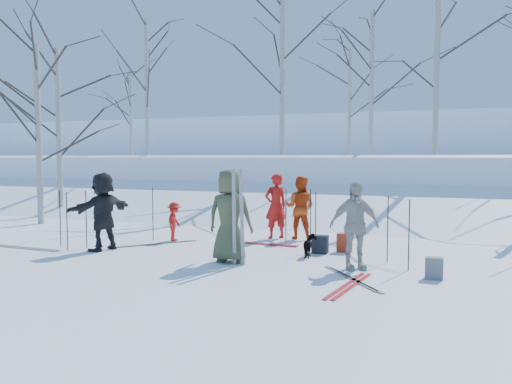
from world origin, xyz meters
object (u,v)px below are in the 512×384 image
at_px(skier_red_north, 276,206).
at_px(backpack_red, 344,243).
at_px(skier_red_seated, 174,222).
at_px(skier_grey_west, 103,211).
at_px(skier_cream_east, 354,225).
at_px(dog, 310,246).
at_px(backpack_dark, 320,244).
at_px(skier_redor_behind, 300,207).
at_px(backpack_grey, 434,268).
at_px(skier_olive_center, 230,216).

height_order(skier_red_north, backpack_red, skier_red_north).
bearing_deg(skier_red_seated, skier_grey_west, 140.09).
distance_m(skier_cream_east, dog, 1.44).
distance_m(backpack_red, backpack_dark, 0.58).
bearing_deg(skier_redor_behind, backpack_grey, 137.00).
xyz_separation_m(skier_grey_west, backpack_dark, (4.72, 1.37, -0.69)).
bearing_deg(skier_grey_west, dog, 115.41).
height_order(skier_grey_west, backpack_grey, skier_grey_west).
relative_size(skier_red_north, backpack_dark, 4.23).
bearing_deg(skier_olive_center, backpack_dark, -137.36).
height_order(skier_olive_center, skier_red_seated, skier_olive_center).
relative_size(skier_red_north, skier_redor_behind, 1.04).
bearing_deg(backpack_dark, skier_olive_center, -133.87).
height_order(skier_red_seated, backpack_dark, skier_red_seated).
height_order(skier_red_seated, skier_cream_east, skier_cream_east).
distance_m(skier_cream_east, backpack_dark, 1.74).
xyz_separation_m(skier_grey_west, backpack_grey, (7.12, -0.22, -0.70)).
xyz_separation_m(skier_grey_west, backpack_red, (5.19, 1.70, -0.68)).
height_order(skier_cream_east, skier_grey_west, skier_grey_west).
bearing_deg(backpack_dark, skier_red_north, 134.26).
bearing_deg(skier_olive_center, skier_redor_behind, -102.75).
distance_m(skier_red_north, skier_cream_east, 3.85).
bearing_deg(skier_grey_west, skier_olive_center, 101.73).
xyz_separation_m(skier_olive_center, skier_grey_west, (-3.22, 0.18, -0.05)).
relative_size(skier_red_seated, backpack_grey, 2.60).
xyz_separation_m(skier_olive_center, backpack_dark, (1.49, 1.55, -0.74)).
bearing_deg(skier_grey_west, backpack_red, 123.10).
distance_m(skier_olive_center, skier_redor_behind, 3.36).
xyz_separation_m(skier_grey_west, dog, (4.62, 0.85, -0.65)).
bearing_deg(skier_red_north, skier_olive_center, 48.22).
relative_size(skier_olive_center, dog, 3.27).
height_order(skier_olive_center, dog, skier_olive_center).
bearing_deg(skier_cream_east, skier_red_north, 98.96).
xyz_separation_m(skier_redor_behind, skier_cream_east, (1.91, -3.07, 0.02)).
height_order(skier_olive_center, skier_grey_west, skier_olive_center).
bearing_deg(backpack_grey, skier_grey_west, 178.20).
xyz_separation_m(skier_cream_east, backpack_red, (-0.49, 1.63, -0.62)).
relative_size(skier_grey_west, backpack_red, 4.24).
bearing_deg(backpack_grey, skier_redor_behind, 134.94).
bearing_deg(skier_red_seated, skier_cream_east, -120.39).
height_order(skier_redor_behind, backpack_red, skier_redor_behind).
bearing_deg(skier_olive_center, skier_grey_west, -6.73).
relative_size(backpack_red, backpack_grey, 1.11).
distance_m(skier_grey_west, backpack_red, 5.51).
height_order(skier_olive_center, skier_cream_east, skier_olive_center).
distance_m(skier_red_seated, backpack_grey, 6.52).
bearing_deg(dog, backpack_red, -134.63).
bearing_deg(backpack_red, skier_olive_center, -136.30).
xyz_separation_m(skier_red_north, skier_redor_behind, (0.61, 0.16, -0.03)).
relative_size(skier_red_north, skier_grey_west, 0.95).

